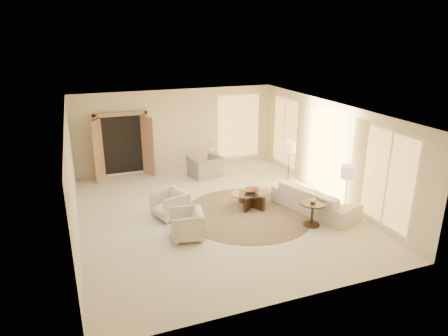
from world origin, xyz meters
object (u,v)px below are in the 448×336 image
object	(u,v)px
coffee_table	(252,198)
side_table	(211,160)
sofa	(315,199)
side_vase	(211,150)
bowl	(252,190)
end_vase	(313,200)
floor_lamp_near	(290,149)
end_table	(312,210)
armchair_left	(170,203)
floor_lamp_far	(348,175)
accent_chair	(206,163)
armchair_right	(187,223)

from	to	relation	value
coffee_table	side_table	size ratio (longest dim) A/B	2.35
sofa	side_vase	xyz separation A→B (m)	(-1.53, 4.24, 0.39)
bowl	end_vase	bearing A→B (deg)	-58.03
side_table	floor_lamp_near	bearing A→B (deg)	-57.82
end_table	floor_lamp_near	bearing A→B (deg)	75.12
end_vase	side_vase	distance (m)	5.05
armchair_left	bowl	bearing A→B (deg)	68.01
armchair_left	coffee_table	size ratio (longest dim) A/B	0.56
side_vase	armchair_left	bearing A→B (deg)	-124.57
floor_lamp_far	end_table	bearing A→B (deg)	170.88
side_table	bowl	world-z (taller)	side_table
bowl	end_vase	xyz separation A→B (m)	(0.97, -1.55, 0.21)
coffee_table	bowl	world-z (taller)	bowl
sofa	floor_lamp_near	size ratio (longest dim) A/B	1.56
sofa	accent_chair	world-z (taller)	accent_chair
accent_chair	side_table	world-z (taller)	accent_chair
side_table	floor_lamp_near	xyz separation A→B (m)	(1.63, -2.59, 0.94)
floor_lamp_far	bowl	world-z (taller)	floor_lamp_far
end_vase	end_table	bearing A→B (deg)	0.00
end_table	end_vase	distance (m)	0.27
accent_chair	bowl	xyz separation A→B (m)	(0.41, -2.83, 0.04)
armchair_left	side_table	xyz separation A→B (m)	(2.23, 3.24, -0.03)
sofa	side_vase	distance (m)	4.52
end_vase	coffee_table	bearing A→B (deg)	121.97
floor_lamp_far	side_vase	xyz separation A→B (m)	(-1.87, 5.09, -0.55)
armchair_right	end_table	size ratio (longest dim) A/B	1.16
end_table	end_vase	bearing A→B (deg)	0.00
side_vase	bowl	bearing A→B (deg)	-89.41
accent_chair	end_vase	size ratio (longest dim) A/B	6.38
armchair_right	bowl	bearing A→B (deg)	125.81
side_vase	coffee_table	bearing A→B (deg)	-89.41
armchair_left	accent_chair	world-z (taller)	accent_chair
accent_chair	floor_lamp_far	distance (m)	5.12
side_table	side_vase	bearing A→B (deg)	0.00
armchair_left	side_vase	xyz separation A→B (m)	(2.23, 3.24, 0.34)
side_vase	floor_lamp_far	bearing A→B (deg)	-69.85
floor_lamp_near	side_vase	size ratio (longest dim) A/B	5.66
coffee_table	end_vase	size ratio (longest dim) A/B	8.81
armchair_right	coffee_table	size ratio (longest dim) A/B	0.54
side_vase	sofa	bearing A→B (deg)	-70.09
coffee_table	armchair_right	bearing A→B (deg)	-153.27
side_table	side_vase	world-z (taller)	side_vase
floor_lamp_far	end_vase	world-z (taller)	floor_lamp_far
floor_lamp_far	armchair_left	bearing A→B (deg)	155.68
armchair_left	end_table	xyz separation A→B (m)	(3.23, -1.71, 0.03)
end_table	bowl	xyz separation A→B (m)	(-0.97, 1.55, 0.06)
coffee_table	floor_lamp_far	size ratio (longest dim) A/B	0.94
floor_lamp_far	side_vase	bearing A→B (deg)	110.15
bowl	coffee_table	bearing A→B (deg)	-90.00
accent_chair	floor_lamp_near	xyz separation A→B (m)	(2.00, -2.02, 0.85)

